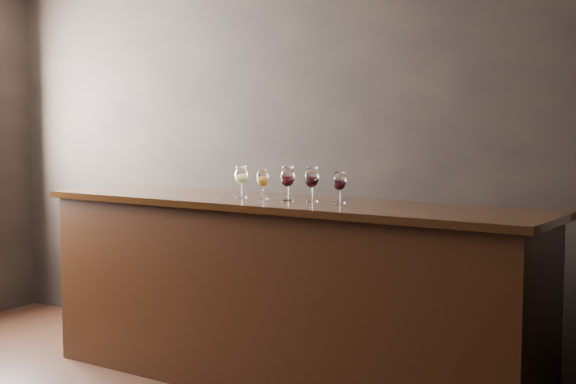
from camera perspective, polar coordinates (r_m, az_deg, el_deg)
The scene contains 9 objects.
room_shell at distance 4.37m, azimuth -18.98°, elevation 7.04°, with size 5.02×4.52×2.81m.
bar_counter at distance 4.95m, azimuth -0.51°, elevation -7.52°, with size 3.20×0.69×1.12m, color black.
bar_top at distance 4.85m, azimuth -0.51°, elevation -0.81°, with size 3.31×0.77×0.04m, color black.
back_bar_shelf at distance 6.00m, azimuth -5.31°, elevation -6.52°, with size 2.43×0.40×0.87m, color black.
glass_white at distance 5.00m, azimuth -3.35°, elevation 1.13°, with size 0.08×0.08×0.20m.
glass_amber at distance 4.91m, azimuth -1.83°, elevation 0.97°, with size 0.08×0.08×0.19m.
glass_red_a at distance 4.81m, azimuth -0.03°, elevation 1.04°, with size 0.09×0.09×0.21m.
glass_red_b at distance 4.74m, azimuth 1.69°, elevation 0.98°, with size 0.09×0.09×0.21m.
glass_red_c at distance 4.67m, azimuth 3.68°, elevation 0.74°, with size 0.08×0.08×0.18m.
Camera 1 is at (3.07, -2.75, 1.64)m, focal length 50.00 mm.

